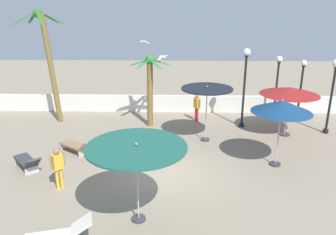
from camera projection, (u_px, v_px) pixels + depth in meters
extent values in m
plane|color=gray|center=(166.00, 173.00, 13.45)|extent=(56.00, 56.00, 0.00)
cube|color=silver|center=(170.00, 104.00, 20.98)|extent=(25.20, 0.30, 1.04)
cylinder|color=#333338|center=(275.00, 164.00, 14.13)|extent=(0.46, 0.46, 0.08)
cylinder|color=#A5A5AD|center=(278.00, 139.00, 13.75)|extent=(0.05, 0.05, 2.41)
cone|color=navy|center=(282.00, 106.00, 13.30)|extent=(2.42, 2.42, 0.49)
sphere|color=#99999E|center=(282.00, 100.00, 13.22)|extent=(0.08, 0.08, 0.08)
cylinder|color=#333338|center=(139.00, 219.00, 10.55)|extent=(0.45, 0.45, 0.08)
cylinder|color=#A5A5AD|center=(138.00, 184.00, 10.15)|extent=(0.05, 0.05, 2.53)
cylinder|color=#1E594C|center=(136.00, 147.00, 9.75)|extent=(3.01, 3.01, 0.06)
sphere|color=#99999E|center=(136.00, 144.00, 9.72)|extent=(0.08, 0.08, 0.08)
cylinder|color=#333338|center=(205.00, 139.00, 16.68)|extent=(0.44, 0.44, 0.08)
cylinder|color=#A5A5AD|center=(206.00, 115.00, 16.26)|extent=(0.05, 0.05, 2.68)
cylinder|color=black|center=(207.00, 89.00, 15.83)|extent=(2.46, 2.46, 0.06)
sphere|color=#99999E|center=(207.00, 87.00, 15.80)|extent=(0.08, 0.08, 0.08)
cylinder|color=#333338|center=(284.00, 134.00, 17.36)|extent=(0.54, 0.54, 0.08)
cylinder|color=#A5A5AD|center=(287.00, 115.00, 17.02)|extent=(0.05, 0.05, 2.22)
cone|color=maroon|center=(290.00, 91.00, 16.61)|extent=(2.93, 2.93, 0.37)
sphere|color=#99999E|center=(290.00, 87.00, 16.55)|extent=(0.08, 0.08, 0.08)
cylinder|color=brown|center=(52.00, 70.00, 18.43)|extent=(0.69, 0.29, 6.01)
sphere|color=#2A6A28|center=(37.00, 13.00, 17.47)|extent=(0.47, 0.47, 0.47)
ellipsoid|color=#2A6A28|center=(52.00, 18.00, 17.58)|extent=(1.37, 0.30, 0.74)
ellipsoid|color=#2A6A28|center=(49.00, 17.00, 18.17)|extent=(0.80, 1.30, 0.74)
ellipsoid|color=#2A6A28|center=(33.00, 17.00, 18.07)|extent=(1.08, 1.12, 0.74)
ellipsoid|color=#2A6A28|center=(23.00, 18.00, 17.08)|extent=(1.13, 1.07, 0.74)
ellipsoid|color=#2A6A28|center=(40.00, 18.00, 16.92)|extent=(0.82, 1.29, 0.74)
cylinder|color=brown|center=(150.00, 94.00, 18.13)|extent=(0.36, 0.32, 3.69)
sphere|color=#2B7936|center=(150.00, 60.00, 17.53)|extent=(0.51, 0.51, 0.51)
ellipsoid|color=#2B7936|center=(161.00, 62.00, 17.66)|extent=(1.13, 0.39, 0.41)
ellipsoid|color=#2B7936|center=(156.00, 61.00, 18.05)|extent=(0.73, 1.07, 0.41)
ellipsoid|color=#2B7936|center=(144.00, 61.00, 18.03)|extent=(0.83, 1.01, 0.41)
ellipsoid|color=#2B7936|center=(139.00, 62.00, 17.62)|extent=(1.12, 0.25, 0.41)
ellipsoid|color=#2B7936|center=(143.00, 64.00, 17.14)|extent=(0.80, 1.03, 0.41)
ellipsoid|color=#2B7936|center=(156.00, 64.00, 17.12)|extent=(0.79, 1.04, 0.41)
cylinder|color=black|center=(241.00, 125.00, 18.52)|extent=(0.28, 0.28, 0.20)
cylinder|color=black|center=(244.00, 92.00, 17.92)|extent=(0.12, 0.12, 3.90)
cylinder|color=black|center=(247.00, 56.00, 17.29)|extent=(0.22, 0.22, 0.06)
sphere|color=white|center=(247.00, 52.00, 17.23)|extent=(0.39, 0.39, 0.39)
cylinder|color=black|center=(273.00, 115.00, 20.16)|extent=(0.28, 0.28, 0.20)
cylinder|color=black|center=(276.00, 90.00, 19.66)|extent=(0.12, 0.12, 3.29)
cylinder|color=black|center=(279.00, 62.00, 19.13)|extent=(0.22, 0.22, 0.06)
sphere|color=white|center=(279.00, 59.00, 19.07)|extent=(0.36, 0.36, 0.36)
cylinder|color=black|center=(297.00, 117.00, 19.76)|extent=(0.28, 0.28, 0.20)
cylinder|color=black|center=(300.00, 93.00, 19.28)|extent=(0.12, 0.12, 3.15)
cylinder|color=black|center=(304.00, 66.00, 18.77)|extent=(0.22, 0.22, 0.06)
sphere|color=white|center=(304.00, 63.00, 18.72)|extent=(0.33, 0.33, 0.33)
cylinder|color=black|center=(326.00, 131.00, 17.61)|extent=(0.28, 0.28, 0.20)
cylinder|color=black|center=(330.00, 101.00, 17.08)|extent=(0.12, 0.12, 3.46)
cylinder|color=black|center=(336.00, 68.00, 16.52)|extent=(0.22, 0.22, 0.06)
cube|color=#B7B7BC|center=(65.00, 145.00, 15.67)|extent=(0.34, 0.48, 0.35)
cube|color=#B7B7BC|center=(84.00, 152.00, 14.95)|extent=(0.34, 0.48, 0.35)
cube|color=#8C6B4C|center=(74.00, 145.00, 15.26)|extent=(1.47, 1.24, 0.08)
cube|color=#8C6B4C|center=(87.00, 145.00, 14.67)|extent=(0.75, 0.76, 0.50)
cube|color=silver|center=(82.00, 225.00, 9.32)|extent=(0.72, 0.68, 0.40)
cube|color=#B7B7BC|center=(21.00, 159.00, 14.29)|extent=(0.44, 0.40, 0.35)
cube|color=#B7B7BC|center=(32.00, 170.00, 13.36)|extent=(0.44, 0.40, 0.35)
cube|color=#33383D|center=(26.00, 160.00, 13.77)|extent=(1.35, 1.41, 0.08)
cube|color=#33383D|center=(33.00, 162.00, 13.03)|extent=(0.78, 0.78, 0.48)
cylinder|color=#D8333F|center=(196.00, 114.00, 19.37)|extent=(0.12, 0.12, 0.80)
cylinder|color=#D8333F|center=(198.00, 115.00, 19.24)|extent=(0.12, 0.12, 0.80)
cube|color=gold|center=(197.00, 103.00, 19.08)|extent=(0.40, 0.43, 0.57)
sphere|color=#936B4C|center=(197.00, 96.00, 18.96)|extent=(0.22, 0.22, 0.22)
cylinder|color=#936B4C|center=(194.00, 102.00, 19.27)|extent=(0.08, 0.08, 0.51)
cylinder|color=#936B4C|center=(200.00, 104.00, 18.89)|extent=(0.08, 0.08, 0.51)
cylinder|color=gold|center=(57.00, 179.00, 12.17)|extent=(0.12, 0.12, 0.81)
cylinder|color=gold|center=(61.00, 178.00, 12.28)|extent=(0.12, 0.12, 0.81)
cube|color=gold|center=(57.00, 162.00, 12.00)|extent=(0.42, 0.43, 0.57)
sphere|color=#936B4C|center=(56.00, 152.00, 11.88)|extent=(0.22, 0.22, 0.22)
cylinder|color=#936B4C|center=(51.00, 163.00, 11.83)|extent=(0.08, 0.08, 0.51)
cylinder|color=#936B4C|center=(63.00, 159.00, 12.16)|extent=(0.08, 0.08, 0.51)
ellipsoid|color=white|center=(143.00, 42.00, 20.21)|extent=(0.33, 0.29, 0.12)
sphere|color=white|center=(141.00, 41.00, 20.11)|extent=(0.10, 0.10, 0.10)
cube|color=silver|center=(146.00, 42.00, 19.97)|extent=(0.47, 0.57, 0.12)
cube|color=silver|center=(141.00, 41.00, 20.44)|extent=(0.47, 0.57, 0.13)
ellipsoid|color=white|center=(163.00, 57.00, 17.70)|extent=(0.34, 0.22, 0.12)
sphere|color=white|center=(160.00, 56.00, 17.75)|extent=(0.10, 0.10, 0.10)
cube|color=silver|center=(161.00, 58.00, 17.40)|extent=(0.34, 0.65, 0.19)
cube|color=silver|center=(165.00, 56.00, 17.99)|extent=(0.34, 0.67, 0.04)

